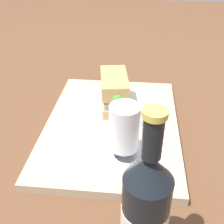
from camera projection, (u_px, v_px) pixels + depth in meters
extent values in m
plane|color=brown|center=(112.00, 129.00, 0.71)|extent=(3.00, 3.00, 0.00)
cube|color=tan|center=(112.00, 125.00, 0.70)|extent=(0.44, 0.32, 0.02)
cube|color=silver|center=(112.00, 122.00, 0.69)|extent=(0.38, 0.27, 0.00)
cylinder|color=silver|center=(116.00, 108.00, 0.73)|extent=(0.19, 0.19, 0.01)
cube|color=tan|center=(116.00, 102.00, 0.72)|extent=(0.14, 0.08, 0.02)
cube|color=#9EA3A8|center=(116.00, 95.00, 0.71)|extent=(0.13, 0.07, 0.02)
cube|color=silver|center=(116.00, 91.00, 0.71)|extent=(0.12, 0.07, 0.01)
sphere|color=#47932D|center=(118.00, 97.00, 0.66)|extent=(0.04, 0.04, 0.04)
cube|color=tan|center=(116.00, 83.00, 0.69)|extent=(0.14, 0.08, 0.04)
cylinder|color=silver|center=(124.00, 156.00, 0.59)|extent=(0.06, 0.06, 0.01)
cylinder|color=silver|center=(124.00, 151.00, 0.58)|extent=(0.01, 0.01, 0.02)
cylinder|color=silver|center=(124.00, 127.00, 0.54)|extent=(0.06, 0.06, 0.09)
cylinder|color=gold|center=(124.00, 138.00, 0.56)|extent=(0.06, 0.06, 0.04)
cylinder|color=white|center=(124.00, 127.00, 0.54)|extent=(0.05, 0.05, 0.01)
cylinder|color=black|center=(144.00, 222.00, 0.39)|extent=(0.06, 0.06, 0.17)
cylinder|color=silver|center=(144.00, 218.00, 0.38)|extent=(0.07, 0.07, 0.05)
cone|color=black|center=(149.00, 168.00, 0.33)|extent=(0.06, 0.06, 0.04)
cylinder|color=black|center=(153.00, 137.00, 0.31)|extent=(0.02, 0.02, 0.05)
cylinder|color=#BFB74C|center=(155.00, 113.00, 0.29)|extent=(0.03, 0.03, 0.01)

